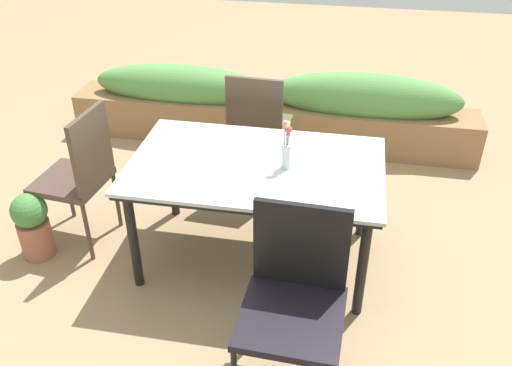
{
  "coord_description": "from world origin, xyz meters",
  "views": [
    {
      "loc": [
        0.55,
        -2.75,
        2.35
      ],
      "look_at": [
        0.05,
        -0.04,
        0.57
      ],
      "focal_mm": 38.95,
      "sensor_mm": 36.0,
      "label": 1
    }
  ],
  "objects_px": {
    "chair_far_side": "(258,123)",
    "potted_plant": "(33,224)",
    "chair_end_left": "(80,171)",
    "flower_vase": "(286,148)",
    "planter_box": "(274,108)",
    "chair_near_right": "(295,293)",
    "dining_table": "(256,173)"
  },
  "relations": [
    {
      "from": "dining_table",
      "to": "chair_far_side",
      "type": "xyz_separation_m",
      "value": [
        -0.14,
        0.84,
        -0.1
      ]
    },
    {
      "from": "dining_table",
      "to": "flower_vase",
      "type": "height_order",
      "value": "flower_vase"
    },
    {
      "from": "chair_far_side",
      "to": "planter_box",
      "type": "xyz_separation_m",
      "value": [
        0.01,
        0.73,
        -0.22
      ]
    },
    {
      "from": "chair_near_right",
      "to": "chair_end_left",
      "type": "bearing_deg",
      "value": -27.1
    },
    {
      "from": "chair_end_left",
      "to": "flower_vase",
      "type": "xyz_separation_m",
      "value": [
        1.29,
        -0.0,
        0.3
      ]
    },
    {
      "from": "chair_near_right",
      "to": "flower_vase",
      "type": "bearing_deg",
      "value": -76.66
    },
    {
      "from": "dining_table",
      "to": "planter_box",
      "type": "xyz_separation_m",
      "value": [
        -0.13,
        1.57,
        -0.32
      ]
    },
    {
      "from": "chair_end_left",
      "to": "chair_far_side",
      "type": "xyz_separation_m",
      "value": [
        0.98,
        0.85,
        0.01
      ]
    },
    {
      "from": "flower_vase",
      "to": "planter_box",
      "type": "bearing_deg",
      "value": 101.02
    },
    {
      "from": "chair_far_side",
      "to": "potted_plant",
      "type": "bearing_deg",
      "value": -136.74
    },
    {
      "from": "dining_table",
      "to": "potted_plant",
      "type": "height_order",
      "value": "dining_table"
    },
    {
      "from": "chair_near_right",
      "to": "flower_vase",
      "type": "height_order",
      "value": "flower_vase"
    },
    {
      "from": "chair_near_right",
      "to": "chair_far_side",
      "type": "relative_size",
      "value": 1.0
    },
    {
      "from": "chair_end_left",
      "to": "planter_box",
      "type": "xyz_separation_m",
      "value": [
        0.98,
        1.58,
        -0.22
      ]
    },
    {
      "from": "chair_near_right",
      "to": "chair_end_left",
      "type": "distance_m",
      "value": 1.67
    },
    {
      "from": "dining_table",
      "to": "planter_box",
      "type": "bearing_deg",
      "value": 94.81
    },
    {
      "from": "flower_vase",
      "to": "potted_plant",
      "type": "bearing_deg",
      "value": -172.29
    },
    {
      "from": "chair_far_side",
      "to": "dining_table",
      "type": "bearing_deg",
      "value": -77.6
    },
    {
      "from": "potted_plant",
      "to": "planter_box",
      "type": "bearing_deg",
      "value": 54.92
    },
    {
      "from": "chair_end_left",
      "to": "planter_box",
      "type": "distance_m",
      "value": 1.87
    },
    {
      "from": "chair_near_right",
      "to": "planter_box",
      "type": "xyz_separation_m",
      "value": [
        -0.47,
        2.4,
        -0.21
      ]
    },
    {
      "from": "dining_table",
      "to": "chair_near_right",
      "type": "height_order",
      "value": "chair_near_right"
    },
    {
      "from": "flower_vase",
      "to": "chair_end_left",
      "type": "bearing_deg",
      "value": 179.92
    },
    {
      "from": "planter_box",
      "to": "flower_vase",
      "type": "bearing_deg",
      "value": -78.98
    },
    {
      "from": "chair_end_left",
      "to": "chair_near_right",
      "type": "bearing_deg",
      "value": -113.02
    },
    {
      "from": "flower_vase",
      "to": "planter_box",
      "type": "distance_m",
      "value": 1.69
    },
    {
      "from": "chair_far_side",
      "to": "potted_plant",
      "type": "height_order",
      "value": "chair_far_side"
    },
    {
      "from": "chair_far_side",
      "to": "planter_box",
      "type": "bearing_deg",
      "value": 92.61
    },
    {
      "from": "chair_end_left",
      "to": "flower_vase",
      "type": "bearing_deg",
      "value": -83.71
    },
    {
      "from": "chair_end_left",
      "to": "planter_box",
      "type": "bearing_deg",
      "value": -25.61
    },
    {
      "from": "flower_vase",
      "to": "chair_far_side",
      "type": "bearing_deg",
      "value": 110.29
    },
    {
      "from": "chair_far_side",
      "to": "potted_plant",
      "type": "xyz_separation_m",
      "value": [
        -1.25,
        -1.06,
        -0.3
      ]
    }
  ]
}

